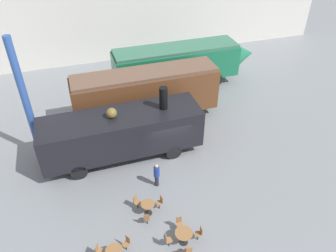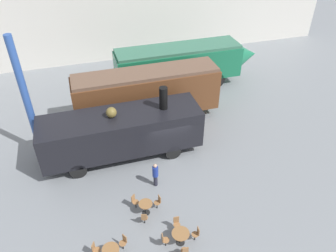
{
  "view_description": "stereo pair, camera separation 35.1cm",
  "coord_description": "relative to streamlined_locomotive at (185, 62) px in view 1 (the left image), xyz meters",
  "views": [
    {
      "loc": [
        -5.09,
        -15.4,
        14.19
      ],
      "look_at": [
        0.23,
        1.0,
        1.6
      ],
      "focal_mm": 35.0,
      "sensor_mm": 36.0,
      "label": 1
    },
    {
      "loc": [
        -4.76,
        -15.51,
        14.19
      ],
      "look_at": [
        0.23,
        1.0,
        1.6
      ],
      "focal_mm": 35.0,
      "sensor_mm": 36.0,
      "label": 2
    }
  ],
  "objects": [
    {
      "name": "ground_plane",
      "position": [
        -4.24,
        -8.68,
        -2.18
      ],
      "size": [
        80.0,
        80.0,
        0.0
      ],
      "primitive_type": "plane",
      "color": "gray"
    },
    {
      "name": "backdrop_wall",
      "position": [
        -4.24,
        7.08,
        2.32
      ],
      "size": [
        44.0,
        0.15,
        9.0
      ],
      "color": "silver",
      "rests_on": "ground_plane"
    },
    {
      "name": "streamlined_locomotive",
      "position": [
        0.0,
        0.0,
        0.0
      ],
      "size": [
        12.6,
        2.75,
        3.59
      ],
      "color": "#196B47",
      "rests_on": "ground_plane"
    },
    {
      "name": "passenger_coach_wooden",
      "position": [
        -4.53,
        -4.16,
        0.11
      ],
      "size": [
        10.4,
        2.45,
        3.91
      ],
      "color": "brown",
      "rests_on": "ground_plane"
    },
    {
      "name": "steam_locomotive",
      "position": [
        -7.03,
        -7.76,
        -0.29
      ],
      "size": [
        9.92,
        2.81,
        4.55
      ],
      "color": "black",
      "rests_on": "ground_plane"
    },
    {
      "name": "cafe_table_near",
      "position": [
        -6.8,
        -12.84,
        -1.64
      ],
      "size": [
        0.74,
        0.74,
        0.73
      ],
      "color": "black",
      "rests_on": "ground_plane"
    },
    {
      "name": "cafe_table_mid",
      "position": [
        -5.62,
        -15.12,
        -1.59
      ],
      "size": [
        0.88,
        0.88,
        0.75
      ],
      "color": "black",
      "rests_on": "ground_plane"
    },
    {
      "name": "cafe_table_far",
      "position": [
        -8.98,
        -15.0,
        -1.61
      ],
      "size": [
        0.81,
        0.81,
        0.74
      ],
      "color": "black",
      "rests_on": "ground_plane"
    },
    {
      "name": "cafe_chair_0",
      "position": [
        -7.29,
        -12.28,
        -1.67
      ],
      "size": [
        0.4,
        0.41,
        0.87
      ],
      "rotation": [
        0.0,
        0.0,
        5.43
      ],
      "color": "black",
      "rests_on": "ground_plane"
    },
    {
      "name": "cafe_chair_1",
      "position": [
        -7.04,
        -13.54,
        -1.67
      ],
      "size": [
        0.37,
        0.39,
        0.87
      ],
      "rotation": [
        0.0,
        0.0,
        7.52
      ],
      "color": "black",
      "rests_on": "ground_plane"
    },
    {
      "name": "cafe_chair_2",
      "position": [
        -6.07,
        -12.7,
        -1.67
      ],
      "size": [
        0.38,
        0.36,
        0.87
      ],
      "rotation": [
        0.0,
        0.0,
        9.62
      ],
      "color": "black",
      "rests_on": "ground_plane"
    },
    {
      "name": "cafe_chair_3",
      "position": [
        -6.42,
        -15.06,
        -1.67
      ],
      "size": [
        0.36,
        0.36,
        0.87
      ],
      "rotation": [
        0.0,
        0.0,
        6.21
      ],
      "color": "black",
      "rests_on": "ground_plane"
    },
    {
      "name": "cafe_chair_4",
      "position": [
        -5.68,
        -15.93,
        -1.67
      ],
      "size": [
        0.36,
        0.36,
        0.87
      ],
      "rotation": [
        0.0,
        0.0,
        7.78
      ],
      "color": "black",
      "rests_on": "ground_plane"
    },
    {
      "name": "cafe_chair_5",
      "position": [
        -4.81,
        -15.18,
        -1.67
      ],
      "size": [
        0.36,
        0.36,
        0.87
      ],
      "rotation": [
        0.0,
        0.0,
        9.35
      ],
      "color": "black",
      "rests_on": "ground_plane"
    },
    {
      "name": "cafe_chair_6",
      "position": [
        -5.56,
        -14.31,
        -1.67
      ],
      "size": [
        0.36,
        0.36,
        0.87
      ],
      "rotation": [
        0.0,
        0.0,
        10.92
      ],
      "color": "black",
      "rests_on": "ground_plane"
    },
    {
      "name": "cafe_chair_7",
      "position": [
        -8.31,
        -14.6,
        -1.67
      ],
      "size": [
        0.4,
        0.39,
        0.87
      ],
      "rotation": [
        0.0,
        0.0,
        3.68
      ],
      "color": "black",
      "rests_on": "ground_plane"
    },
    {
      "name": "cafe_chair_8",
      "position": [
        -9.66,
        -14.62,
        -1.67
      ],
      "size": [
        0.4,
        0.39,
        0.87
      ],
      "rotation": [
        0.0,
        0.0,
        5.77
      ],
      "color": "black",
      "rests_on": "ground_plane"
    },
    {
      "name": "visitor_person",
      "position": [
        -5.77,
        -11.02,
        -1.3
      ],
      "size": [
        0.34,
        0.34,
        1.63
      ],
      "color": "#262633",
      "rests_on": "ground_plane"
    },
    {
      "name": "support_pillar",
      "position": [
        -12.24,
        -5.88,
        1.82
      ],
      "size": [
        0.44,
        0.44,
        8.0
      ],
      "color": "#2D519E",
      "rests_on": "ground_plane"
    }
  ]
}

